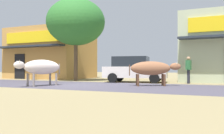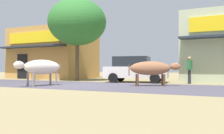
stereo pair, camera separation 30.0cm
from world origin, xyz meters
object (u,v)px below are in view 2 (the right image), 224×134
(cow_near_brown, at_px, (41,67))
(parked_hatchback_car, at_px, (135,69))
(cafe_chair_near_tree, at_px, (36,73))
(cow_far_dark, at_px, (152,68))
(pedestrian_by_shop, at_px, (189,68))
(roadside_tree, at_px, (77,22))

(cow_near_brown, bearing_deg, parked_hatchback_car, 57.35)
(cafe_chair_near_tree, bearing_deg, cow_near_brown, -45.13)
(cafe_chair_near_tree, bearing_deg, cow_far_dark, -16.10)
(parked_hatchback_car, relative_size, cow_far_dark, 1.67)
(pedestrian_by_shop, bearing_deg, cow_far_dark, -116.87)
(roadside_tree, bearing_deg, cow_far_dark, -23.93)
(roadside_tree, height_order, pedestrian_by_shop, roadside_tree)
(roadside_tree, xyz_separation_m, cafe_chair_near_tree, (-4.03, 0.18, -3.69))
(cow_near_brown, xyz_separation_m, pedestrian_by_shop, (6.58, 5.07, -0.02))
(parked_hatchback_car, height_order, cafe_chair_near_tree, parked_hatchback_car)
(cow_near_brown, bearing_deg, cow_far_dark, 23.63)
(roadside_tree, distance_m, cow_near_brown, 6.14)
(cow_near_brown, xyz_separation_m, cafe_chair_near_tree, (-5.23, 5.25, -0.43))
(cow_near_brown, relative_size, cow_far_dark, 1.08)
(cow_far_dark, xyz_separation_m, cafe_chair_near_tree, (-10.38, 3.00, -0.37))
(pedestrian_by_shop, bearing_deg, roadside_tree, 179.96)
(parked_hatchback_car, bearing_deg, cow_far_dark, -55.24)
(roadside_tree, xyz_separation_m, cow_near_brown, (1.20, -5.07, -3.25))
(roadside_tree, height_order, parked_hatchback_car, roadside_tree)
(parked_hatchback_car, height_order, cow_near_brown, parked_hatchback_car)
(cow_far_dark, distance_m, pedestrian_by_shop, 3.15)
(parked_hatchback_car, bearing_deg, cow_near_brown, -122.65)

